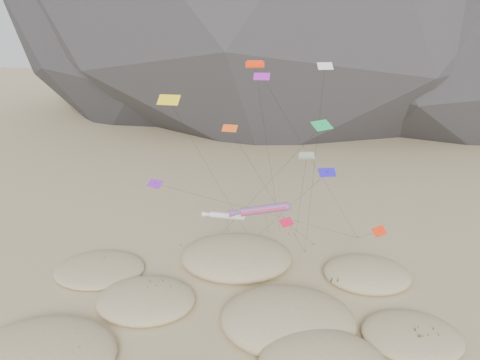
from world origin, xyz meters
name	(u,v)px	position (x,y,z in m)	size (l,w,h in m)	color
ground	(242,339)	(0.00, 0.00, 0.00)	(500.00, 500.00, 0.00)	#CCB789
dunes	(228,312)	(-1.93, 3.50, 0.73)	(51.00, 38.76, 4.01)	#CCB789
dune_grass	(234,312)	(-1.26, 3.46, 0.81)	(42.39, 26.96, 1.50)	black
kite_stakes	(265,240)	(1.57, 22.95, 0.15)	(26.91, 5.61, 0.30)	#3F2D1E
rainbow_tube_kite	(262,210)	(1.47, 8.70, 11.35)	(7.33, 18.65, 12.17)	red
white_tube_kite	(225,216)	(-3.28, 11.93, 8.96)	(5.73, 13.51, 9.55)	silver
orange_parafoil	(255,68)	(0.15, 16.27, 26.65)	(4.90, 10.70, 27.52)	#FF310D
multi_parafoil	(306,158)	(6.40, 9.95, 17.41)	(1.96, 16.16, 18.12)	#FF601A
delta_kites	(268,146)	(1.99, 11.49, 18.24)	(28.37, 18.89, 27.27)	#1AAF59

